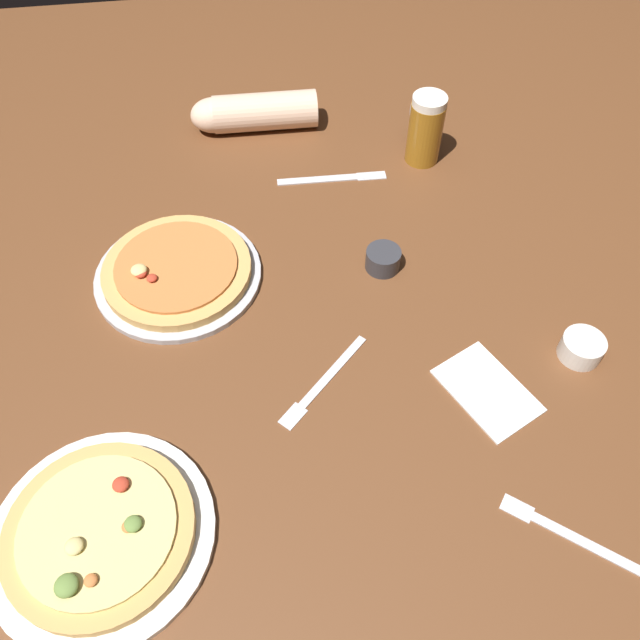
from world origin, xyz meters
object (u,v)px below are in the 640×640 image
object	(u,v)px
diner_arm	(251,113)
fork_spare	(580,540)
beer_mug_dark	(425,128)
ramekin_butter	(582,348)
pizza_plate_far	(177,272)
napkin_folded	(487,390)
pizza_plate_near	(100,534)
fork_left	(323,382)
ramekin_sauce	(383,259)
knife_right	(333,178)

from	to	relation	value
diner_arm	fork_spare	bearing A→B (deg)	-69.29
beer_mug_dark	ramekin_butter	distance (m)	0.56
ramekin_butter	beer_mug_dark	bearing A→B (deg)	104.50
pizza_plate_far	napkin_folded	bearing A→B (deg)	-32.70
pizza_plate_far	fork_spare	bearing A→B (deg)	-46.04
pizza_plate_near	napkin_folded	xyz separation A→B (m)	(0.59, 0.15, -0.01)
fork_spare	fork_left	bearing A→B (deg)	136.09
ramekin_butter	fork_spare	bearing A→B (deg)	-111.45
ramekin_butter	fork_left	size ratio (longest dim) A/B	0.43
diner_arm	ramekin_sauce	bearing A→B (deg)	-65.52
napkin_folded	beer_mug_dark	bearing A→B (deg)	86.90
diner_arm	pizza_plate_near	bearing A→B (deg)	-107.13
pizza_plate_near	knife_right	xyz separation A→B (m)	(0.42, 0.69, -0.01)
pizza_plate_far	beer_mug_dark	distance (m)	0.58
ramekin_butter	pizza_plate_far	bearing A→B (deg)	158.05
pizza_plate_near	pizza_plate_far	world-z (taller)	pizza_plate_near
knife_right	fork_spare	size ratio (longest dim) A/B	1.15
ramekin_sauce	diner_arm	distance (m)	0.49
napkin_folded	knife_right	world-z (taller)	napkin_folded
ramekin_butter	ramekin_sauce	bearing A→B (deg)	139.85
beer_mug_dark	knife_right	distance (m)	0.21
beer_mug_dark	knife_right	world-z (taller)	beer_mug_dark
beer_mug_dark	diner_arm	world-z (taller)	beer_mug_dark
knife_right	diner_arm	xyz separation A→B (m)	(-0.15, 0.20, 0.04)
fork_left	knife_right	xyz separation A→B (m)	(0.09, 0.49, -0.00)
pizza_plate_near	knife_right	size ratio (longest dim) A/B	1.36
pizza_plate_far	diner_arm	xyz separation A→B (m)	(0.17, 0.42, 0.02)
napkin_folded	diner_arm	xyz separation A→B (m)	(-0.32, 0.73, 0.04)
ramekin_sauce	napkin_folded	size ratio (longest dim) A/B	0.40
pizza_plate_near	pizza_plate_far	distance (m)	0.47
pizza_plate_far	beer_mug_dark	world-z (taller)	beer_mug_dark
pizza_plate_near	ramekin_sauce	bearing A→B (deg)	42.38
pizza_plate_far	ramekin_butter	size ratio (longest dim) A/B	4.28
knife_right	pizza_plate_far	bearing A→B (deg)	-144.35
pizza_plate_far	diner_arm	world-z (taller)	diner_arm
diner_arm	knife_right	bearing A→B (deg)	-52.24
knife_right	pizza_plate_near	bearing A→B (deg)	-121.64
ramekin_butter	knife_right	world-z (taller)	ramekin_butter
fork_left	fork_spare	xyz separation A→B (m)	(0.31, -0.30, 0.00)
napkin_folded	fork_left	bearing A→B (deg)	168.58
pizza_plate_far	diner_arm	bearing A→B (deg)	68.60
ramekin_butter	fork_left	bearing A→B (deg)	179.36
pizza_plate_near	fork_spare	world-z (taller)	pizza_plate_near
ramekin_butter	fork_left	xyz separation A→B (m)	(-0.43, 0.00, -0.02)
pizza_plate_near	fork_spare	distance (m)	0.65
diner_arm	beer_mug_dark	bearing A→B (deg)	-23.59
beer_mug_dark	ramekin_butter	xyz separation A→B (m)	(0.14, -0.54, -0.05)
beer_mug_dark	diner_arm	distance (m)	0.38
ramekin_sauce	fork_left	distance (m)	0.27
ramekin_butter	diner_arm	xyz separation A→B (m)	(-0.49, 0.69, 0.02)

